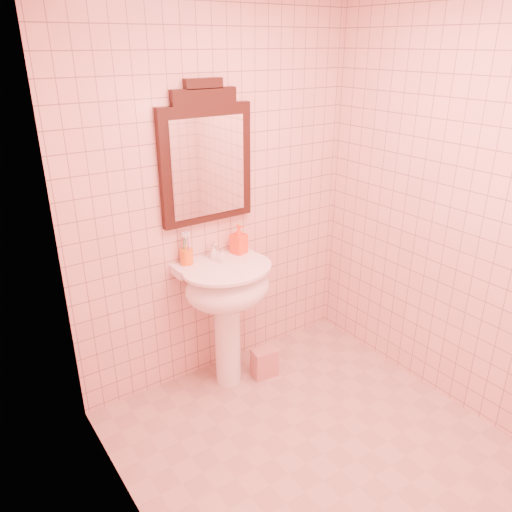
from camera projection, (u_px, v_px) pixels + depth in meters
floor at (323, 454)px, 2.82m from camera, size 2.20×2.20×0.00m
back_wall at (217, 195)px, 3.15m from camera, size 2.00×0.02×2.50m
pedestal_sink at (227, 295)px, 3.17m from camera, size 0.58×0.58×0.86m
faucet at (215, 251)px, 3.17m from camera, size 0.04×0.16×0.11m
mirror at (206, 159)px, 2.99m from camera, size 0.61×0.06×0.85m
toothbrush_cup at (187, 256)px, 3.10m from camera, size 0.08×0.08×0.19m
soap_dispenser at (239, 239)px, 3.25m from camera, size 0.11×0.11×0.20m
towel at (264, 362)px, 3.45m from camera, size 0.18×0.13×0.21m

